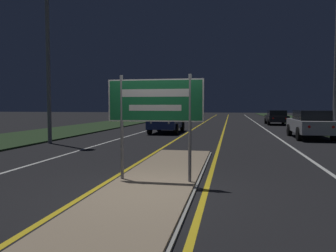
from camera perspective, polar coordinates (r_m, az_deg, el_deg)
ground_plane at (r=6.83m, az=-3.48°, el=-11.38°), size 160.00×160.00×0.00m
median_island at (r=7.43m, az=-2.22°, el=-9.82°), size 1.92×10.03×0.10m
verge_left at (r=28.70m, az=-11.97°, el=0.03°), size 5.00×100.00×0.08m
centre_line_yellow_left at (r=31.56m, az=5.81°, el=0.33°), size 0.12×70.00×0.01m
centre_line_yellow_right at (r=31.44m, az=9.99°, el=0.28°), size 0.12×70.00×0.01m
lane_line_white_left at (r=31.98m, az=0.36°, el=0.39°), size 0.12×70.00×0.01m
lane_line_white_right at (r=31.54m, az=15.54°, el=0.22°), size 0.12×70.00×0.01m
edge_line_white_left at (r=32.66m, az=-4.82°, el=0.44°), size 0.10×70.00×0.01m
edge_line_white_right at (r=31.92m, az=20.91°, el=0.15°), size 0.10×70.00×0.01m
highway_sign at (r=7.22m, az=-2.26°, el=3.63°), size 2.15×0.07×2.34m
car_receding_0 at (r=19.17m, az=23.55°, el=0.38°), size 1.86×4.51×1.52m
car_receding_1 at (r=32.08m, az=18.35°, el=1.48°), size 1.84×4.23×1.35m
car_approaching_0 at (r=21.43m, az=-0.17°, el=0.99°), size 1.87×4.35×1.54m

